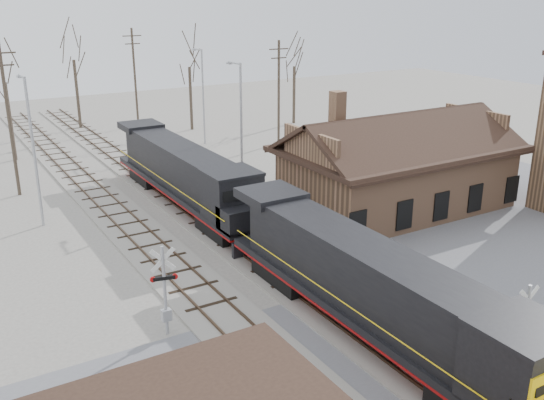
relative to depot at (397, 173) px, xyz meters
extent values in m
plane|color=#A29D92|center=(-11.99, -12.00, -2.41)|extent=(140.00, 140.00, 0.00)
cube|color=slate|center=(-11.99, -12.00, -2.39)|extent=(60.00, 9.00, 0.03)
cube|color=#A29D92|center=(-11.99, 3.00, -2.35)|extent=(3.40, 90.00, 0.12)
cube|color=#473323|center=(-12.71, 3.00, -2.24)|extent=(0.08, 90.00, 0.14)
cube|color=#473323|center=(-11.27, 3.00, -2.24)|extent=(0.08, 90.00, 0.14)
cube|color=#A29D92|center=(-16.49, 3.00, -2.35)|extent=(3.40, 90.00, 0.12)
cube|color=#473323|center=(-17.21, 3.00, -2.24)|extent=(0.08, 90.00, 0.14)
cube|color=#473323|center=(-15.77, 3.00, -2.24)|extent=(0.08, 90.00, 0.14)
cube|color=#9E7051|center=(0.01, 0.00, -0.41)|extent=(14.00, 8.00, 4.00)
cube|color=black|center=(0.01, 0.00, 1.69)|extent=(15.20, 9.20, 0.30)
cube|color=black|center=(0.01, -2.30, 2.69)|extent=(15.00, 4.71, 2.66)
cube|color=black|center=(0.01, 2.30, 2.69)|extent=(15.00, 4.71, 2.66)
cube|color=#9E7051|center=(-3.99, 1.50, 4.39)|extent=(0.80, 0.80, 2.20)
cube|color=black|center=(-11.99, -5.71, -1.89)|extent=(2.36, 3.78, 0.95)
cube|color=black|center=(-11.99, -11.86, -1.13)|extent=(2.84, 18.91, 0.33)
cube|color=maroon|center=(-11.99, -11.86, -1.34)|extent=(2.86, 18.91, 0.11)
cube|color=black|center=(-11.99, -10.67, 0.34)|extent=(2.46, 13.71, 2.65)
cube|color=black|center=(-11.99, -18.85, 0.34)|extent=(2.84, 2.65, 2.65)
cube|color=black|center=(-11.99, 1.41, -1.89)|extent=(2.36, 3.78, 0.95)
cube|color=black|center=(-11.99, 13.71, -1.89)|extent=(2.36, 3.78, 0.95)
cube|color=black|center=(-11.99, 7.56, -1.13)|extent=(2.84, 18.91, 0.33)
cube|color=maroon|center=(-11.99, 7.56, -1.34)|extent=(2.86, 18.91, 0.11)
cube|color=black|center=(-11.99, 8.74, 0.34)|extent=(2.46, 13.71, 2.65)
cube|color=black|center=(-11.99, 0.56, 0.34)|extent=(2.84, 2.65, 2.65)
cube|color=black|center=(-11.99, -1.05, -0.47)|extent=(2.84, 1.70, 1.32)
cube|color=black|center=(-11.99, -2.00, -1.89)|extent=(2.65, 0.25, 0.95)
cylinder|color=#A5A8AD|center=(-9.08, -16.83, -0.47)|extent=(0.14, 0.14, 3.88)
cube|color=silver|center=(-9.08, -16.83, 0.89)|extent=(1.01, 0.09, 1.01)
cube|color=silver|center=(-9.08, -16.83, 0.89)|extent=(1.01, 0.09, 1.01)
cube|color=black|center=(-9.08, -16.83, 0.11)|extent=(0.88, 0.20, 0.15)
cylinder|color=#B20C0C|center=(-9.51, -16.81, 0.11)|extent=(0.24, 0.09, 0.23)
cylinder|color=#B20C0C|center=(-8.64, -16.85, 0.11)|extent=(0.24, 0.09, 0.23)
cube|color=#A5A8AD|center=(-9.08, -16.83, -1.53)|extent=(0.39, 0.29, 0.48)
cylinder|color=#A5A8AD|center=(-19.12, -7.17, -0.39)|extent=(0.14, 0.14, 4.02)
cube|color=silver|center=(-19.12, -7.17, 1.01)|extent=(1.04, 0.27, 1.05)
cube|color=silver|center=(-19.12, -7.17, 1.01)|extent=(1.04, 0.27, 1.05)
cube|color=black|center=(-19.12, -7.17, 0.21)|extent=(0.92, 0.35, 0.15)
cylinder|color=#B20C0C|center=(-18.67, -7.27, 0.21)|extent=(0.25, 0.13, 0.24)
cylinder|color=#B20C0C|center=(-19.56, -7.07, 0.21)|extent=(0.25, 0.13, 0.24)
cube|color=#A5A8AD|center=(-19.12, -7.17, -1.50)|extent=(0.40, 0.30, 0.50)
cylinder|color=#A5A8AD|center=(-21.00, 8.68, 2.16)|extent=(0.18, 0.18, 9.14)
cylinder|color=#A5A8AD|center=(-21.00, 9.58, 6.63)|extent=(0.12, 1.80, 0.12)
cube|color=#A5A8AD|center=(-21.00, 10.38, 6.53)|extent=(0.25, 0.50, 0.12)
cylinder|color=#A5A8AD|center=(-6.90, 8.84, 2.15)|extent=(0.18, 0.18, 9.12)
cylinder|color=#A5A8AD|center=(-6.90, 9.74, 6.61)|extent=(0.12, 1.80, 0.12)
cube|color=#A5A8AD|center=(-6.90, 10.54, 6.51)|extent=(0.25, 0.50, 0.12)
cylinder|color=#A5A8AD|center=(-3.28, 23.10, 2.00)|extent=(0.18, 0.18, 8.82)
cylinder|color=#A5A8AD|center=(-3.28, 24.00, 6.31)|extent=(0.12, 1.80, 0.12)
cube|color=#A5A8AD|center=(-3.28, 24.80, 6.21)|extent=(0.25, 0.50, 0.12)
cylinder|color=#382D23|center=(-21.20, 15.81, 2.94)|extent=(0.24, 0.24, 10.69)
cube|color=#382D23|center=(-21.20, 15.81, 7.49)|extent=(2.00, 0.10, 0.10)
cube|color=#382D23|center=(-21.20, 15.81, 6.69)|extent=(1.60, 0.10, 0.10)
cylinder|color=#382D23|center=(-5.96, 34.41, 2.71)|extent=(0.24, 0.24, 10.24)
cube|color=#382D23|center=(-5.96, 34.41, 7.03)|extent=(2.00, 0.10, 0.10)
cube|color=#382D23|center=(-5.96, 34.41, 6.23)|extent=(1.60, 0.10, 0.10)
cylinder|color=#382D23|center=(2.87, 19.65, 2.40)|extent=(0.24, 0.24, 9.61)
cube|color=#382D23|center=(2.87, 19.65, 6.40)|extent=(2.00, 0.10, 0.10)
cube|color=#382D23|center=(2.87, 19.65, 5.60)|extent=(1.60, 0.10, 0.10)
cylinder|color=#382D23|center=(-19.84, 26.08, 0.92)|extent=(0.32, 0.32, 6.65)
cylinder|color=#382D23|center=(-11.74, 35.97, 1.18)|extent=(0.32, 0.32, 7.17)
cylinder|color=#382D23|center=(-1.73, 29.64, 0.84)|extent=(0.32, 0.32, 6.49)
cylinder|color=#382D23|center=(9.28, 26.89, 0.68)|extent=(0.32, 0.32, 6.17)
camera|label=1|loc=(-26.84, -28.65, 11.27)|focal=40.00mm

